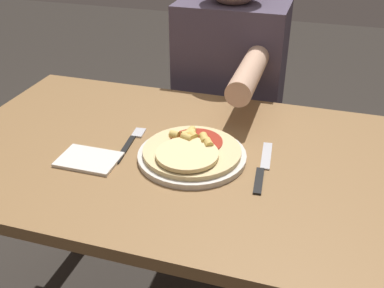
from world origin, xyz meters
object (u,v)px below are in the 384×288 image
Objects in this scene: person_diner at (230,87)px; knife at (263,167)px; dining_table at (179,191)px; fork at (131,142)px; plate at (192,156)px; pizza at (191,150)px.

knife is at bearing -69.92° from person_diner.
knife is (0.21, -0.01, 0.12)m from dining_table.
fork and knife have the same top height.
dining_table is 0.18m from fork.
fork is 0.34m from knife.
fork is 0.15× the size of person_diner.
plate is 1.48× the size of fork.
fork reaches higher than dining_table.
person_diner reaches higher than plate.
person_diner is (0.14, 0.54, -0.05)m from fork.
dining_table is 4.47× the size of plate.
dining_table is 0.13m from plate.
pizza is (0.04, -0.02, 0.14)m from dining_table.
plate is (0.04, -0.02, 0.13)m from dining_table.
fork is at bearing 177.04° from knife.
knife is at bearing -2.96° from fork.
dining_table is 6.61× the size of fork.
person_diner is (0.01, 0.54, 0.07)m from dining_table.
plate is at bearing -8.01° from fork.
fork is at bearing 171.99° from plate.
plate is at bearing -86.64° from person_diner.
fork is (-0.13, 0.01, 0.12)m from dining_table.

